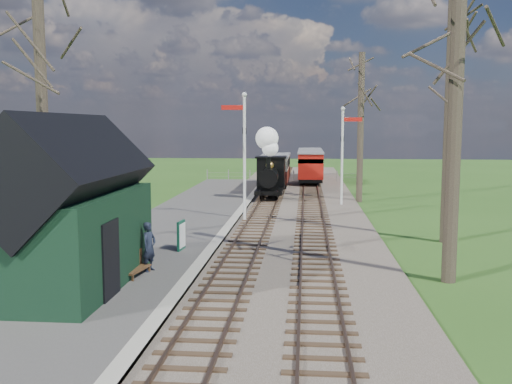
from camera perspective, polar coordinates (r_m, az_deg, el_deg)
ground at (r=12.18m, az=-6.09°, el=-15.79°), size 140.00×140.00×0.00m
distant_hills at (r=78.25m, az=4.26°, el=-8.84°), size 114.40×48.00×22.02m
ballast_bed at (r=33.37m, az=3.37°, el=-1.28°), size 8.00×60.00×0.10m
track_near at (r=33.42m, az=1.15°, el=-1.17°), size 1.60×60.00×0.15m
track_far at (r=33.35m, az=5.61°, el=-1.22°), size 1.60×60.00×0.15m
platform at (r=26.08m, az=-7.76°, el=-3.45°), size 5.00×44.00×0.20m
coping_strip at (r=25.67m, az=-2.73°, el=-3.54°), size 0.40×44.00×0.21m
station_shed at (r=16.56m, az=-18.23°, el=-1.93°), size 3.25×6.30×4.78m
semaphore_near at (r=27.22m, az=-1.31°, el=4.49°), size 1.22×0.24×6.22m
semaphore_far at (r=33.13m, az=8.75°, el=4.33°), size 1.22×0.24×5.72m
bare_trees at (r=21.17m, az=2.63°, el=8.17°), size 15.51×22.39×12.00m
fence_line at (r=47.26m, az=2.65°, el=1.66°), size 12.60×0.08×1.00m
locomotive at (r=35.56m, az=1.39°, el=2.43°), size 1.76×4.10×4.39m
coach at (r=41.64m, az=1.93°, el=2.29°), size 2.05×7.03×2.16m
red_carriage_a at (r=45.11m, az=5.47°, el=2.56°), size 2.00×4.95×2.10m
red_carriage_b at (r=50.60m, az=5.42°, el=3.00°), size 2.00×4.95×2.10m
sign_board at (r=20.68m, az=-7.48°, el=-4.32°), size 0.17×0.72×1.06m
bench at (r=17.41m, az=-12.09°, el=-7.14°), size 0.57×1.30×0.72m
person at (r=17.82m, az=-10.64°, el=-5.40°), size 0.54×0.65×1.51m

